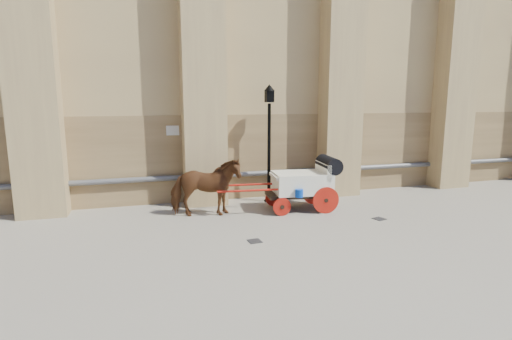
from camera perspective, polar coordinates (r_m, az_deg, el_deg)
name	(u,v)px	position (r m, az deg, el deg)	size (l,w,h in m)	color
ground	(265,234)	(10.72, 1.33, -9.16)	(90.00, 90.00, 0.00)	slate
horse	(205,188)	(12.18, -7.23, -2.51)	(0.96, 2.11, 1.78)	brown
carriage	(306,181)	(12.93, 7.14, -1.62)	(4.01, 1.48, 1.72)	black
street_lamp	(269,140)	(13.69, 1.88, 4.30)	(0.38, 0.38, 4.02)	black
drain_grate_near	(255,241)	(10.20, -0.20, -10.12)	(0.32, 0.32, 0.01)	black
drain_grate_far	(379,219)	(12.56, 17.19, -6.68)	(0.32, 0.32, 0.01)	black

